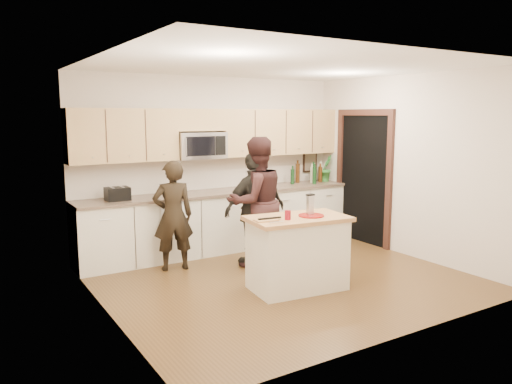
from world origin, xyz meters
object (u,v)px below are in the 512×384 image
woman_center (256,202)px  woman_right (255,210)px  toaster (117,194)px  island (297,253)px  woman_left (173,216)px

woman_center → woman_right: 0.11m
toaster → woman_center: woman_center is taller
island → toaster: 2.65m
woman_left → island: bearing=134.9°
woman_left → woman_right: bearing=170.4°
island → woman_right: 1.16m
island → woman_left: bearing=129.6°
island → woman_center: size_ratio=0.70×
toaster → woman_left: bearing=-42.5°
toaster → woman_right: 1.92m
island → toaster: (-1.57, 2.06, 0.58)m
woman_left → woman_right: (1.05, -0.42, 0.05)m
island → woman_center: (0.08, 1.09, 0.45)m
woman_left → woman_right: 1.13m
toaster → woman_right: bearing=-30.2°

